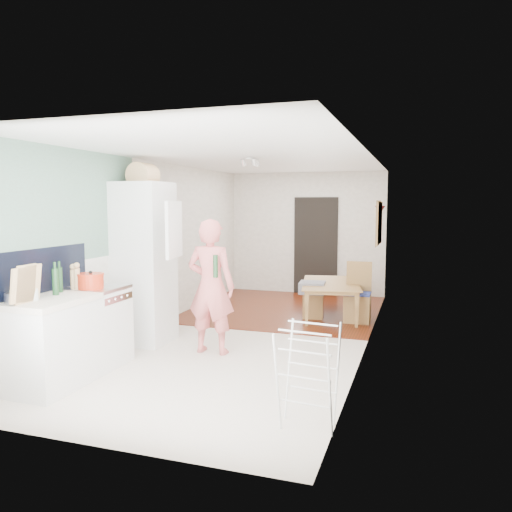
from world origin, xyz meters
The scene contains 32 objects.
room_shell centered at (0.00, 0.00, 1.25)m, with size 3.20×7.00×2.50m, color white, non-canonical shape.
floor centered at (0.00, 0.00, 0.00)m, with size 3.20×7.00×0.01m, color beige.
wood_floor_overlay centered at (0.00, 1.85, 0.01)m, with size 3.20×3.30×0.01m, color #611B0A.
sage_wall_panel centered at (-1.59, -2.00, 1.85)m, with size 0.02×3.00×1.30m, color gray.
tile_splashback centered at (-1.59, -2.55, 1.15)m, with size 0.02×1.90×0.50m, color black.
doorway_recess centered at (0.20, 3.48, 1.00)m, with size 0.90×0.04×2.00m, color black.
base_cabinet centered at (-1.30, -2.55, 0.43)m, with size 0.60×0.90×0.86m, color white.
worktop centered at (-1.30, -2.55, 0.89)m, with size 0.62×0.92×0.06m, color silver.
range_cooker centered at (-1.30, -1.80, 0.44)m, with size 0.60×0.60×0.88m, color white.
cooker_top centered at (-1.30, -1.80, 0.90)m, with size 0.60×0.60×0.04m, color #BEBDC0.
fridge_housing centered at (-1.27, -0.78, 1.07)m, with size 0.66×0.66×2.15m, color white.
fridge_door centered at (-0.66, -1.08, 1.55)m, with size 0.56×0.04×0.70m, color white.
fridge_interior centered at (-0.96, -0.78, 1.55)m, with size 0.02×0.52×0.66m, color white.
pinboard centered at (1.58, 1.90, 1.55)m, with size 0.03×0.90×0.70m, color tan.
pinboard_frame centered at (1.57, 1.90, 1.55)m, with size 0.01×0.94×0.74m, color olive.
wall_sconce centered at (1.54, 2.55, 1.75)m, with size 0.18×0.18×0.16m, color maroon.
person centered at (-0.22, -0.96, 0.99)m, with size 0.73×0.48×1.99m, color #DD6B69.
dining_table centered at (0.89, 1.50, 0.24)m, with size 1.39×0.77×0.49m, color olive.
dining_chair centered at (1.33, 1.25, 0.47)m, with size 0.40×0.40×0.95m, color olive, non-canonical shape.
stool centered at (0.61, 1.31, 0.21)m, with size 0.32×0.32×0.42m, color olive, non-canonical shape.
grey_drape centered at (0.60, 1.27, 0.51)m, with size 0.41×0.41×0.18m, color slate.
drying_rack centered at (1.38, -2.65, 0.44)m, with size 0.45×0.40×0.87m, color white, non-canonical shape.
bread_bin centered at (-1.31, -0.69, 2.24)m, with size 0.35×0.34×0.19m, color tan, non-canonical shape.
red_casserole centered at (-1.26, -1.93, 1.01)m, with size 0.29×0.29×0.17m, color red.
steel_pan centered at (-1.46, -2.84, 0.97)m, with size 0.19×0.19×0.10m, color #BEBDC0.
held_bottle centered at (-0.11, -1.09, 1.12)m, with size 0.06×0.06×0.28m, color #1A4020.
bottle_a centered at (-1.37, -2.38, 1.06)m, with size 0.06×0.06×0.28m, color #1A4020.
bottle_b centered at (-1.44, -2.23, 1.05)m, with size 0.06×0.06×0.27m, color #1A4020.
bottle_c centered at (-1.37, -2.70, 1.04)m, with size 0.09×0.09×0.23m, color silver.
pepper_mill_front centered at (-1.38, -2.02, 1.04)m, with size 0.06×0.06×0.23m, color tan.
pepper_mill_back centered at (-1.43, -2.02, 1.03)m, with size 0.06×0.06×0.22m, color tan.
chopping_boards centered at (-1.32, -2.84, 1.11)m, with size 0.04×0.28×0.37m, color tan, non-canonical shape.
Camera 1 is at (2.22, -6.60, 1.87)m, focal length 35.00 mm.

